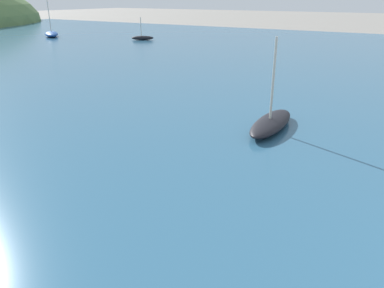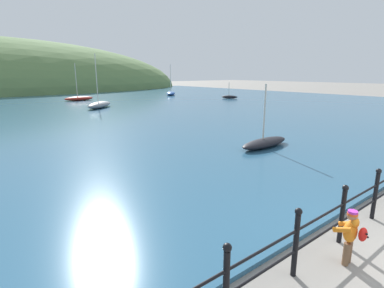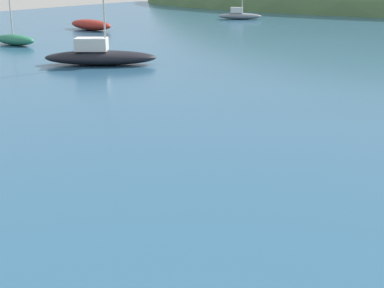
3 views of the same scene
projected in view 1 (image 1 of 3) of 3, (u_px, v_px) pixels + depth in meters
The scene contains 3 objects.
boat_mid_harbor at pixel (271, 123), 11.33m from camera, with size 3.00×1.03×2.73m.
boat_nearest_quay at pixel (143, 38), 34.29m from camera, with size 1.60×1.98×2.00m.
boat_twin_mast at pixel (51, 34), 37.21m from camera, with size 3.11×3.53×4.36m.
Camera 1 is at (-5.77, 3.47, 3.87)m, focal length 35.00 mm.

